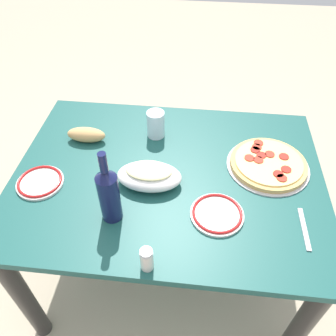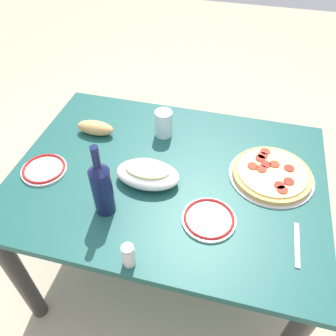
{
  "view_description": "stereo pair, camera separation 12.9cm",
  "coord_description": "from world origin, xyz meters",
  "px_view_note": "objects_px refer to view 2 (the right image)",
  "views": [
    {
      "loc": [
        0.1,
        -0.91,
        1.64
      ],
      "look_at": [
        0.0,
        0.0,
        0.73
      ],
      "focal_mm": 36.35,
      "sensor_mm": 36.0,
      "label": 1
    },
    {
      "loc": [
        0.23,
        -0.89,
        1.64
      ],
      "look_at": [
        0.0,
        0.0,
        0.73
      ],
      "focal_mm": 36.35,
      "sensor_mm": 36.0,
      "label": 2
    }
  ],
  "objects_px": {
    "baked_pasta_dish": "(148,173)",
    "spice_shaker": "(128,255)",
    "side_plate_near": "(44,169)",
    "side_plate_far": "(209,219)",
    "dining_table": "(168,194)",
    "water_glass": "(164,123)",
    "pepperoni_pizza": "(272,174)",
    "wine_bottle": "(102,187)",
    "bread_loaf": "(95,128)"
  },
  "relations": [
    {
      "from": "spice_shaker",
      "to": "water_glass",
      "type": "bearing_deg",
      "value": 95.33
    },
    {
      "from": "water_glass",
      "to": "pepperoni_pizza",
      "type": "bearing_deg",
      "value": -17.53
    },
    {
      "from": "spice_shaker",
      "to": "baked_pasta_dish",
      "type": "bearing_deg",
      "value": 97.33
    },
    {
      "from": "pepperoni_pizza",
      "to": "side_plate_near",
      "type": "xyz_separation_m",
      "value": [
        -0.86,
        -0.19,
        -0.01
      ]
    },
    {
      "from": "baked_pasta_dish",
      "to": "side_plate_near",
      "type": "height_order",
      "value": "baked_pasta_dish"
    },
    {
      "from": "water_glass",
      "to": "side_plate_near",
      "type": "height_order",
      "value": "water_glass"
    },
    {
      "from": "side_plate_far",
      "to": "spice_shaker",
      "type": "relative_size",
      "value": 2.12
    },
    {
      "from": "dining_table",
      "to": "side_plate_near",
      "type": "xyz_separation_m",
      "value": [
        -0.47,
        -0.1,
        0.13
      ]
    },
    {
      "from": "dining_table",
      "to": "pepperoni_pizza",
      "type": "distance_m",
      "value": 0.42
    },
    {
      "from": "dining_table",
      "to": "side_plate_far",
      "type": "bearing_deg",
      "value": -43.78
    },
    {
      "from": "pepperoni_pizza",
      "to": "side_plate_near",
      "type": "height_order",
      "value": "pepperoni_pizza"
    },
    {
      "from": "wine_bottle",
      "to": "side_plate_near",
      "type": "relative_size",
      "value": 1.65
    },
    {
      "from": "side_plate_near",
      "to": "spice_shaker",
      "type": "height_order",
      "value": "spice_shaker"
    },
    {
      "from": "baked_pasta_dish",
      "to": "wine_bottle",
      "type": "height_order",
      "value": "wine_bottle"
    },
    {
      "from": "dining_table",
      "to": "side_plate_near",
      "type": "bearing_deg",
      "value": -167.41
    },
    {
      "from": "pepperoni_pizza",
      "to": "water_glass",
      "type": "relative_size",
      "value": 2.74
    },
    {
      "from": "side_plate_near",
      "to": "side_plate_far",
      "type": "bearing_deg",
      "value": -6.63
    },
    {
      "from": "dining_table",
      "to": "water_glass",
      "type": "relative_size",
      "value": 10.13
    },
    {
      "from": "pepperoni_pizza",
      "to": "side_plate_far",
      "type": "relative_size",
      "value": 1.74
    },
    {
      "from": "dining_table",
      "to": "spice_shaker",
      "type": "bearing_deg",
      "value": -92.71
    },
    {
      "from": "dining_table",
      "to": "spice_shaker",
      "type": "xyz_separation_m",
      "value": [
        -0.02,
        -0.4,
        0.16
      ]
    },
    {
      "from": "water_glass",
      "to": "spice_shaker",
      "type": "bearing_deg",
      "value": -84.67
    },
    {
      "from": "side_plate_near",
      "to": "side_plate_far",
      "type": "height_order",
      "value": "same"
    },
    {
      "from": "bread_loaf",
      "to": "spice_shaker",
      "type": "height_order",
      "value": "spice_shaker"
    },
    {
      "from": "water_glass",
      "to": "side_plate_near",
      "type": "relative_size",
      "value": 0.67
    },
    {
      "from": "wine_bottle",
      "to": "bread_loaf",
      "type": "height_order",
      "value": "wine_bottle"
    },
    {
      "from": "bread_loaf",
      "to": "water_glass",
      "type": "bearing_deg",
      "value": 13.36
    },
    {
      "from": "water_glass",
      "to": "spice_shaker",
      "type": "distance_m",
      "value": 0.63
    },
    {
      "from": "water_glass",
      "to": "bread_loaf",
      "type": "relative_size",
      "value": 0.72
    },
    {
      "from": "wine_bottle",
      "to": "baked_pasta_dish",
      "type": "bearing_deg",
      "value": 58.3
    },
    {
      "from": "dining_table",
      "to": "spice_shaker",
      "type": "distance_m",
      "value": 0.43
    },
    {
      "from": "side_plate_far",
      "to": "wine_bottle",
      "type": "bearing_deg",
      "value": -173.49
    },
    {
      "from": "baked_pasta_dish",
      "to": "bread_loaf",
      "type": "bearing_deg",
      "value": 144.49
    },
    {
      "from": "pepperoni_pizza",
      "to": "water_glass",
      "type": "xyz_separation_m",
      "value": [
        -0.46,
        0.15,
        0.04
      ]
    },
    {
      "from": "baked_pasta_dish",
      "to": "wine_bottle",
      "type": "distance_m",
      "value": 0.21
    },
    {
      "from": "dining_table",
      "to": "bread_loaf",
      "type": "relative_size",
      "value": 7.31
    },
    {
      "from": "dining_table",
      "to": "spice_shaker",
      "type": "height_order",
      "value": "spice_shaker"
    },
    {
      "from": "pepperoni_pizza",
      "to": "wine_bottle",
      "type": "height_order",
      "value": "wine_bottle"
    },
    {
      "from": "side_plate_near",
      "to": "spice_shaker",
      "type": "xyz_separation_m",
      "value": [
        0.45,
        -0.3,
        0.03
      ]
    },
    {
      "from": "baked_pasta_dish",
      "to": "side_plate_near",
      "type": "distance_m",
      "value": 0.41
    },
    {
      "from": "water_glass",
      "to": "bread_loaf",
      "type": "height_order",
      "value": "water_glass"
    },
    {
      "from": "side_plate_far",
      "to": "spice_shaker",
      "type": "xyz_separation_m",
      "value": [
        -0.21,
        -0.22,
        0.03
      ]
    },
    {
      "from": "baked_pasta_dish",
      "to": "side_plate_far",
      "type": "bearing_deg",
      "value": -26.54
    },
    {
      "from": "spice_shaker",
      "to": "dining_table",
      "type": "bearing_deg",
      "value": 87.29
    },
    {
      "from": "pepperoni_pizza",
      "to": "side_plate_near",
      "type": "distance_m",
      "value": 0.88
    },
    {
      "from": "pepperoni_pizza",
      "to": "spice_shaker",
      "type": "xyz_separation_m",
      "value": [
        -0.4,
        -0.48,
        0.03
      ]
    },
    {
      "from": "wine_bottle",
      "to": "water_glass",
      "type": "distance_m",
      "value": 0.46
    },
    {
      "from": "side_plate_far",
      "to": "dining_table",
      "type": "bearing_deg",
      "value": 136.22
    },
    {
      "from": "baked_pasta_dish",
      "to": "spice_shaker",
      "type": "bearing_deg",
      "value": -82.67
    },
    {
      "from": "wine_bottle",
      "to": "side_plate_near",
      "type": "bearing_deg",
      "value": 158.89
    }
  ]
}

